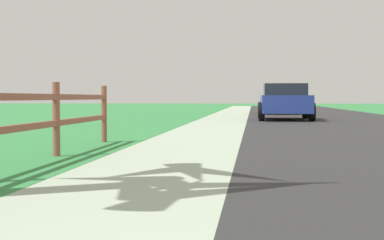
{
  "coord_description": "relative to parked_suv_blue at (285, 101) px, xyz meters",
  "views": [
    {
      "loc": [
        0.25,
        0.27,
        0.9
      ],
      "look_at": [
        -0.56,
        7.53,
        0.6
      ],
      "focal_mm": 51.89,
      "sensor_mm": 36.0,
      "label": 1
    }
  ],
  "objects": [
    {
      "name": "parked_suv_blue",
      "position": [
        0.0,
        0.0,
        0.0
      ],
      "size": [
        2.13,
        4.25,
        1.46
      ],
      "color": "navy",
      "rests_on": "ground"
    },
    {
      "name": "road_asphalt",
      "position": [
        2.0,
        3.95,
        -0.76
      ],
      "size": [
        7.0,
        66.0,
        0.01
      ],
      "primitive_type": "cube",
      "color": "#2B2B2B",
      "rests_on": "ground"
    },
    {
      "name": "curb_concrete",
      "position": [
        -4.5,
        3.95,
        -0.76
      ],
      "size": [
        6.0,
        66.0,
        0.01
      ],
      "primitive_type": "cube",
      "color": "#A3B39A",
      "rests_on": "ground"
    },
    {
      "name": "parked_car_red",
      "position": [
        0.17,
        8.83,
        0.02
      ],
      "size": [
        2.1,
        4.93,
        1.53
      ],
      "color": "maroon",
      "rests_on": "ground"
    },
    {
      "name": "grass_verge",
      "position": [
        -6.0,
        3.95,
        -0.76
      ],
      "size": [
        5.0,
        66.0,
        0.0
      ],
      "primitive_type": "cube",
      "color": "#338141",
      "rests_on": "ground"
    },
    {
      "name": "ground_plane",
      "position": [
        -1.5,
        1.95,
        -0.76
      ],
      "size": [
        120.0,
        120.0,
        0.0
      ],
      "primitive_type": "plane",
      "color": "#338141"
    }
  ]
}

